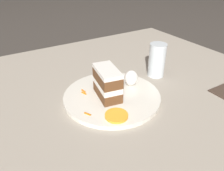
% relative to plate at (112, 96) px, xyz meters
% --- Properties ---
extents(ground_plane, '(6.00, 6.00, 0.00)m').
position_rel_plate_xyz_m(ground_plane, '(0.04, 0.00, -0.03)').
color(ground_plane, '#38332D').
rests_on(ground_plane, ground).
extents(dining_table, '(1.17, 1.09, 0.03)m').
position_rel_plate_xyz_m(dining_table, '(0.04, 0.00, -0.02)').
color(dining_table, gray).
rests_on(dining_table, ground).
extents(plate, '(0.30, 0.30, 0.01)m').
position_rel_plate_xyz_m(plate, '(0.00, 0.00, 0.00)').
color(plate, silver).
rests_on(plate, dining_table).
extents(cake_slice, '(0.08, 0.12, 0.09)m').
position_rel_plate_xyz_m(cake_slice, '(-0.02, 0.00, 0.05)').
color(cake_slice, brown).
rests_on(cake_slice, plate).
extents(cream_dollop, '(0.05, 0.04, 0.05)m').
position_rel_plate_xyz_m(cream_dollop, '(0.08, 0.02, 0.03)').
color(cream_dollop, white).
rests_on(cream_dollop, plate).
extents(orange_garnish, '(0.06, 0.06, 0.01)m').
position_rel_plate_xyz_m(orange_garnish, '(-0.05, -0.10, 0.01)').
color(orange_garnish, orange).
rests_on(orange_garnish, plate).
extents(carrot_shreds_scatter, '(0.13, 0.14, 0.00)m').
position_rel_plate_xyz_m(carrot_shreds_scatter, '(-0.07, 0.03, 0.01)').
color(carrot_shreds_scatter, orange).
rests_on(carrot_shreds_scatter, plate).
extents(drinking_glass, '(0.06, 0.06, 0.12)m').
position_rel_plate_xyz_m(drinking_glass, '(0.22, 0.05, 0.05)').
color(drinking_glass, silver).
rests_on(drinking_glass, dining_table).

